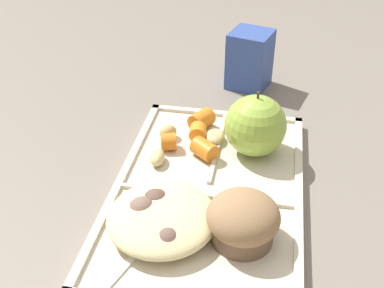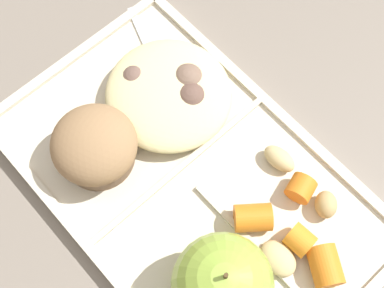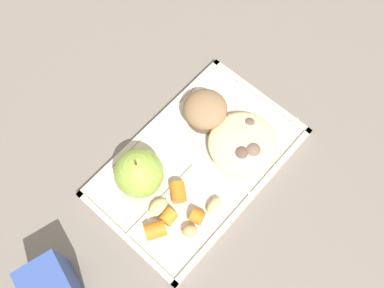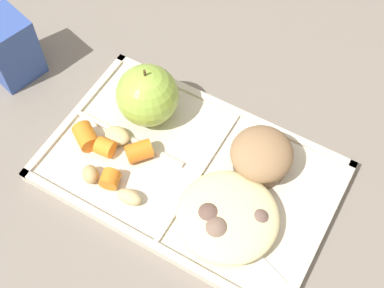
{
  "view_description": "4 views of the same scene",
  "coord_description": "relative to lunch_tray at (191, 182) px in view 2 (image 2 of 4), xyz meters",
  "views": [
    {
      "loc": [
        0.48,
        0.07,
        0.42
      ],
      "look_at": [
        -0.04,
        -0.03,
        0.06
      ],
      "focal_mm": 45.04,
      "sensor_mm": 36.0,
      "label": 1
    },
    {
      "loc": [
        -0.12,
        0.11,
        0.52
      ],
      "look_at": [
        0.01,
        -0.01,
        0.06
      ],
      "focal_mm": 50.12,
      "sensor_mm": 36.0,
      "label": 2
    },
    {
      "loc": [
        -0.23,
        -0.19,
        0.79
      ],
      "look_at": [
        0.01,
        0.02,
        0.05
      ],
      "focal_mm": 41.56,
      "sensor_mm": 36.0,
      "label": 3
    },
    {
      "loc": [
        0.18,
        -0.3,
        0.64
      ],
      "look_at": [
        0.0,
        0.0,
        0.08
      ],
      "focal_mm": 49.61,
      "sensor_mm": 36.0,
      "label": 4
    }
  ],
  "objects": [
    {
      "name": "plastic_fork",
      "position": [
        0.11,
        -0.05,
        0.01
      ],
      "size": [
        0.16,
        0.07,
        0.0
      ],
      "color": "white",
      "rests_on": "lunch_tray"
    },
    {
      "name": "meatball_back",
      "position": [
        0.08,
        -0.07,
        0.02
      ],
      "size": [
        0.04,
        0.04,
        0.04
      ],
      "primitive_type": "sphere",
      "color": "#755B4C",
      "rests_on": "lunch_tray"
    },
    {
      "name": "potato_chunk_corner",
      "position": [
        -0.11,
        -0.08,
        0.02
      ],
      "size": [
        0.03,
        0.03,
        0.02
      ],
      "primitive_type": "ellipsoid",
      "rotation": [
        0.0,
        0.0,
        2.38
      ],
      "color": "tan",
      "rests_on": "lunch_tray"
    },
    {
      "name": "lunch_tray",
      "position": [
        0.0,
        0.0,
        0.0
      ],
      "size": [
        0.39,
        0.24,
        0.02
      ],
      "color": "beige",
      "rests_on": "ground"
    },
    {
      "name": "meatball_center",
      "position": [
        0.06,
        -0.05,
        0.02
      ],
      "size": [
        0.04,
        0.04,
        0.04
      ],
      "primitive_type": "sphere",
      "color": "brown",
      "rests_on": "lunch_tray"
    },
    {
      "name": "potato_chunk_browned",
      "position": [
        -0.04,
        -0.08,
        0.01
      ],
      "size": [
        0.04,
        0.02,
        0.02
      ],
      "primitive_type": "ellipsoid",
      "rotation": [
        0.0,
        0.0,
        0.1
      ],
      "color": "tan",
      "rests_on": "lunch_tray"
    },
    {
      "name": "carrot_slice_back",
      "position": [
        -0.07,
        -0.02,
        0.02
      ],
      "size": [
        0.04,
        0.04,
        0.03
      ],
      "primitive_type": "cylinder",
      "rotation": [
        0.0,
        1.57,
        0.89
      ],
      "color": "orange",
      "rests_on": "lunch_tray"
    },
    {
      "name": "potato_chunk_large",
      "position": [
        -0.11,
        -0.01,
        0.01
      ],
      "size": [
        0.04,
        0.03,
        0.02
      ],
      "primitive_type": "ellipsoid",
      "rotation": [
        0.0,
        0.0,
        6.28
      ],
      "color": "tan",
      "rests_on": "lunch_tray"
    },
    {
      "name": "carrot_slice_tilted",
      "position": [
        -0.08,
        -0.07,
        0.02
      ],
      "size": [
        0.03,
        0.03,
        0.03
      ],
      "primitive_type": "cylinder",
      "rotation": [
        0.0,
        1.57,
        4.99
      ],
      "color": "orange",
      "rests_on": "lunch_tray"
    },
    {
      "name": "meatball_front",
      "position": [
        0.07,
        -0.02,
        0.02
      ],
      "size": [
        0.03,
        0.03,
        0.03
      ],
      "primitive_type": "sphere",
      "color": "#755B4C",
      "rests_on": "lunch_tray"
    },
    {
      "name": "egg_noodle_pile",
      "position": [
        0.08,
        -0.04,
        0.02
      ],
      "size": [
        0.13,
        0.13,
        0.03
      ],
      "primitive_type": "ellipsoid",
      "color": "beige",
      "rests_on": "lunch_tray"
    },
    {
      "name": "carrot_slice_diagonal",
      "position": [
        -0.11,
        -0.03,
        0.02
      ],
      "size": [
        0.03,
        0.03,
        0.02
      ],
      "primitive_type": "cylinder",
      "rotation": [
        0.0,
        1.57,
        0.08
      ],
      "color": "orange",
      "rests_on": "lunch_tray"
    },
    {
      "name": "meatball_side",
      "position": [
        0.12,
        -0.03,
        0.02
      ],
      "size": [
        0.03,
        0.03,
        0.03
      ],
      "primitive_type": "sphere",
      "color": "brown",
      "rests_on": "lunch_tray"
    },
    {
      "name": "carrot_slice_near_corner",
      "position": [
        -0.15,
        -0.03,
        0.02
      ],
      "size": [
        0.05,
        0.04,
        0.03
      ],
      "primitive_type": "cylinder",
      "rotation": [
        0.0,
        1.57,
        2.59
      ],
      "color": "orange",
      "rests_on": "lunch_tray"
    },
    {
      "name": "ground",
      "position": [
        0.0,
        -0.0,
        -0.01
      ],
      "size": [
        6.0,
        6.0,
        0.0
      ],
      "primitive_type": "plane",
      "color": "slate"
    },
    {
      "name": "green_apple",
      "position": [
        -0.1,
        0.05,
        0.05
      ],
      "size": [
        0.09,
        0.09,
        0.1
      ],
      "color": "#93B742",
      "rests_on": "lunch_tray"
    },
    {
      "name": "bran_muffin",
      "position": [
        0.08,
        0.05,
        0.03
      ],
      "size": [
        0.08,
        0.08,
        0.06
      ],
      "color": "brown",
      "rests_on": "lunch_tray"
    }
  ]
}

